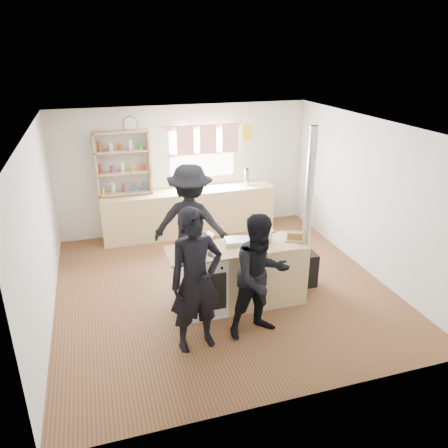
{
  "coord_description": "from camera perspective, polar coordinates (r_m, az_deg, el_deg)",
  "views": [
    {
      "loc": [
        -1.72,
        -5.76,
        3.52
      ],
      "look_at": [
        0.01,
        -0.1,
        1.1
      ],
      "focal_mm": 35.0,
      "sensor_mm": 36.0,
      "label": 1
    }
  ],
  "objects": [
    {
      "name": "bread_board",
      "position": [
        6.35,
        9.23,
        -1.64
      ],
      "size": [
        0.34,
        0.3,
        0.12
      ],
      "color": "tan",
      "rests_on": "cooking_island"
    },
    {
      "name": "cooking_island",
      "position": [
        6.32,
        2.37,
        -6.68
      ],
      "size": [
        1.97,
        0.64,
        0.93
      ],
      "color": "white",
      "rests_on": "ground"
    },
    {
      "name": "skillet_greens",
      "position": [
        5.72,
        -4.07,
        -4.4
      ],
      "size": [
        0.45,
        0.45,
        0.05
      ],
      "color": "black",
      "rests_on": "cooking_island"
    },
    {
      "name": "person_near_right",
      "position": [
        5.55,
        4.79,
        -6.86
      ],
      "size": [
        0.89,
        0.74,
        1.66
      ],
      "primitive_type": "imported",
      "rotation": [
        0.0,
        0.0,
        0.14
      ],
      "color": "black",
      "rests_on": "ground"
    },
    {
      "name": "roast_tray",
      "position": [
        6.14,
        1.67,
        -2.29
      ],
      "size": [
        0.36,
        0.3,
        0.08
      ],
      "color": "silver",
      "rests_on": "cooking_island"
    },
    {
      "name": "stockpot_stove",
      "position": [
        6.08,
        -2.48,
        -2.09
      ],
      "size": [
        0.25,
        0.25,
        0.2
      ],
      "color": "#B3B3B6",
      "rests_on": "cooking_island"
    },
    {
      "name": "back_counter",
      "position": [
        8.72,
        -4.53,
        1.57
      ],
      "size": [
        3.4,
        0.55,
        0.9
      ],
      "primitive_type": "cube",
      "color": "#D2B77E",
      "rests_on": "ground"
    },
    {
      "name": "flue_heater",
      "position": [
        6.85,
        10.55,
        -3.0
      ],
      "size": [
        0.35,
        0.35,
        2.5
      ],
      "color": "black",
      "rests_on": "ground"
    },
    {
      "name": "person_near_left",
      "position": [
        5.26,
        -3.68,
        -7.45
      ],
      "size": [
        0.73,
        0.54,
        1.84
      ],
      "primitive_type": "imported",
      "rotation": [
        0.0,
        0.0,
        0.15
      ],
      "color": "black",
      "rests_on": "ground"
    },
    {
      "name": "thermos",
      "position": [
        8.84,
        2.97,
        6.1
      ],
      "size": [
        0.1,
        0.1,
        0.33
      ],
      "primitive_type": "cylinder",
      "color": "silver",
      "rests_on": "back_counter"
    },
    {
      "name": "person_far",
      "position": [
        6.84,
        -4.36,
        0.08
      ],
      "size": [
        1.4,
        1.14,
        1.89
      ],
      "primitive_type": "imported",
      "rotation": [
        0.0,
        0.0,
        2.71
      ],
      "color": "black",
      "rests_on": "ground"
    },
    {
      "name": "stockpot_counter",
      "position": [
        6.24,
        5.25,
        -1.51
      ],
      "size": [
        0.26,
        0.26,
        0.2
      ],
      "color": "silver",
      "rests_on": "cooking_island"
    },
    {
      "name": "shelving_unit",
      "position": [
        8.36,
        -13.06,
        7.79
      ],
      "size": [
        1.0,
        0.28,
        1.2
      ],
      "color": "tan",
      "rests_on": "back_counter"
    },
    {
      "name": "ground",
      "position": [
        6.97,
        -0.33,
        -8.15
      ],
      "size": [
        5.0,
        5.0,
        0.01
      ],
      "primitive_type": "cube",
      "color": "brown",
      "rests_on": "ground"
    }
  ]
}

